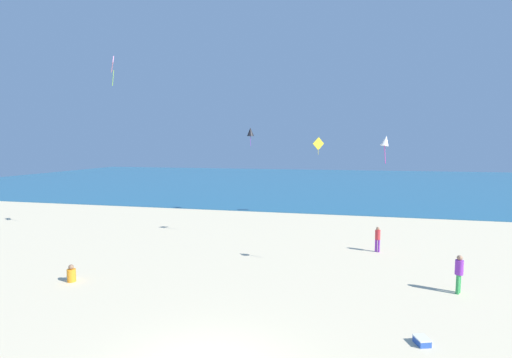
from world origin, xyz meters
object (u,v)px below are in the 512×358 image
Objects in this scene: person_2 at (459,271)px; kite_black at (250,132)px; cooler_box at (422,341)px; kite_pink at (113,65)px; kite_white at (385,141)px; kite_yellow at (318,144)px; person_3 at (71,275)px; person_0 at (378,237)px.

kite_black is at bearing 162.77° from person_2.
cooler_box is 5.16m from person_2.
kite_pink reaches higher than person_2.
kite_white reaches higher than cooler_box.
kite_yellow reaches higher than kite_white.
kite_white is 0.70× the size of kite_pink.
person_2 is at bearing -14.27° from kite_pink.
kite_black is (4.27, 16.76, 6.99)m from person_3.
kite_yellow is at bearing -79.13° from person_3.
kite_black is at bearing -175.98° from kite_yellow.
kite_yellow is 16.63m from kite_pink.
kite_pink is (-16.07, 3.60, 4.87)m from kite_white.
person_0 is at bearing 91.92° from cooler_box.
cooler_box is 20.71m from kite_yellow.
kite_yellow reaches higher than person_2.
kite_yellow reaches higher than person_3.
cooler_box is 8.49m from kite_white.
kite_pink is (-2.36, 7.21, 10.91)m from person_3.
cooler_box is at bearing -85.08° from person_2.
person_0 is at bearing -42.63° from kite_black.
person_3 is (-13.96, -7.85, -0.56)m from person_0.
person_0 is 0.94× the size of kite_black.
person_2 reaches higher than person_0.
person_0 is 11.48m from kite_yellow.
cooler_box is at bearing -77.49° from kite_yellow.
person_0 is 14.65m from kite_black.
person_0 is 0.91× the size of person_2.
kite_yellow reaches higher than cooler_box.
person_2 is at bearing 53.95° from person_0.
person_3 reaches higher than cooler_box.
person_2 is at bearing 62.81° from cooler_box.
cooler_box is 10.03m from person_0.
person_0 is 1.00× the size of kite_yellow.
person_3 is (-14.29, 2.15, 0.18)m from cooler_box.
kite_black reaches higher than kite_white.
person_2 is 2.05× the size of person_3.
kite_pink is 12.27m from kite_black.
person_2 is 6.25m from kite_white.
kite_white is (-0.25, -4.24, 5.48)m from person_0.
person_0 is 1.87× the size of person_3.
kite_pink reaches higher than kite_white.
cooler_box is 0.35× the size of person_2.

